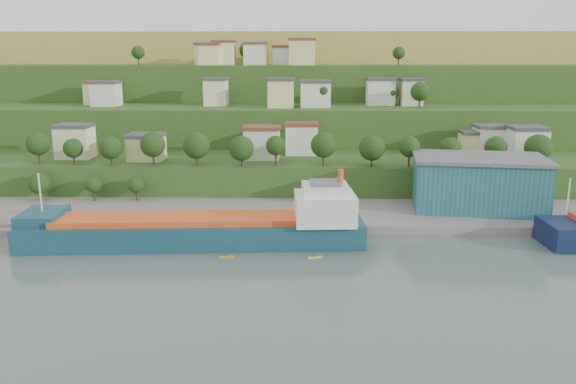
{
  "coord_description": "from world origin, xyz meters",
  "views": [
    {
      "loc": [
        5.47,
        -102.42,
        38.0
      ],
      "look_at": [
        2.95,
        15.0,
        9.67
      ],
      "focal_mm": 35.0,
      "sensor_mm": 36.0,
      "label": 1
    }
  ],
  "objects_px": {
    "caravan": "(49,213)",
    "warehouse": "(478,182)",
    "cargo_ship_near": "(204,232)",
    "kayak_orange": "(227,256)"
  },
  "relations": [
    {
      "from": "kayak_orange",
      "to": "caravan",
      "type": "bearing_deg",
      "value": 143.22
    },
    {
      "from": "cargo_ship_near",
      "to": "kayak_orange",
      "type": "bearing_deg",
      "value": -56.42
    },
    {
      "from": "cargo_ship_near",
      "to": "warehouse",
      "type": "height_order",
      "value": "cargo_ship_near"
    },
    {
      "from": "cargo_ship_near",
      "to": "caravan",
      "type": "bearing_deg",
      "value": 156.36
    },
    {
      "from": "warehouse",
      "to": "caravan",
      "type": "xyz_separation_m",
      "value": [
        -101.47,
        -9.0,
        -5.66
      ]
    },
    {
      "from": "caravan",
      "to": "kayak_orange",
      "type": "relative_size",
      "value": 2.24
    },
    {
      "from": "cargo_ship_near",
      "to": "caravan",
      "type": "relative_size",
      "value": 10.48
    },
    {
      "from": "warehouse",
      "to": "caravan",
      "type": "height_order",
      "value": "warehouse"
    },
    {
      "from": "caravan",
      "to": "warehouse",
      "type": "bearing_deg",
      "value": -5.13
    },
    {
      "from": "warehouse",
      "to": "kayak_orange",
      "type": "bearing_deg",
      "value": -144.22
    }
  ]
}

